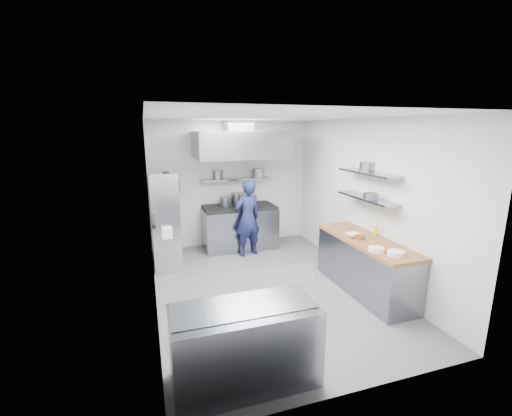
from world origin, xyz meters
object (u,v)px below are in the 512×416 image
object	(u,v)px
wire_rack	(165,219)
display_case	(244,345)
chef	(248,218)
gas_range	(240,228)

from	to	relation	value
wire_rack	display_case	world-z (taller)	wire_rack
chef	display_case	distance (m)	3.78
chef	gas_range	bearing A→B (deg)	-100.27
gas_range	chef	bearing A→B (deg)	-85.63
chef	wire_rack	xyz separation A→B (m)	(-1.67, -0.05, 0.12)
gas_range	chef	xyz separation A→B (m)	(0.04, -0.51, 0.35)
gas_range	wire_rack	xyz separation A→B (m)	(-1.63, -0.55, 0.48)
gas_range	chef	distance (m)	0.62
display_case	chef	bearing A→B (deg)	72.86
chef	display_case	bearing A→B (deg)	58.22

